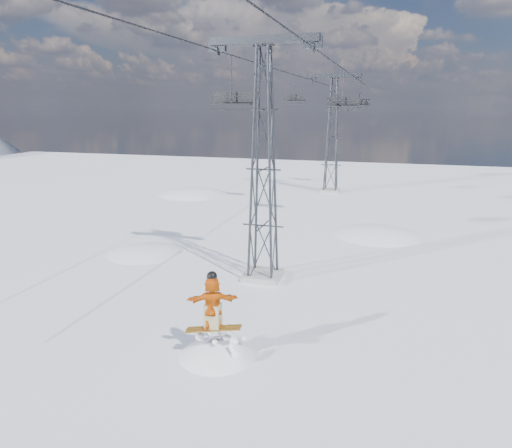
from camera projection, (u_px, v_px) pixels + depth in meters
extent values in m
plane|color=white|center=(178.00, 357.00, 15.72)|extent=(120.00, 120.00, 0.00)
sphere|color=white|center=(153.00, 368.00, 28.85)|extent=(16.00, 16.00, 16.00)
sphere|color=white|center=(368.00, 360.00, 33.14)|extent=(20.00, 20.00, 20.00)
sphere|color=white|center=(197.00, 292.00, 47.63)|extent=(22.00, 22.00, 22.00)
cube|color=#999999|center=(263.00, 276.00, 22.89)|extent=(1.80, 1.80, 0.30)
cube|color=#2F3237|center=(264.00, 40.00, 20.12)|extent=(5.00, 0.35, 0.35)
cube|color=#2F3237|center=(217.00, 46.00, 20.78)|extent=(0.80, 0.25, 0.50)
cube|color=#2F3237|center=(313.00, 42.00, 19.56)|extent=(0.80, 0.25, 0.50)
cube|color=#999999|center=(330.00, 191.00, 46.09)|extent=(1.80, 1.80, 0.30)
cube|color=#2F3237|center=(335.00, 76.00, 43.32)|extent=(5.00, 0.35, 0.35)
cube|color=#2F3237|center=(312.00, 78.00, 43.98)|extent=(0.80, 0.25, 0.50)
cube|color=#2F3237|center=(358.00, 77.00, 42.76)|extent=(0.80, 0.25, 0.50)
cylinder|color=black|center=(278.00, 70.00, 31.50)|extent=(0.06, 51.00, 0.06)
cylinder|color=black|center=(342.00, 68.00, 30.28)|extent=(0.06, 51.00, 0.06)
sphere|color=white|center=(218.00, 399.00, 16.28)|extent=(4.40, 4.40, 4.40)
cube|color=orange|center=(213.00, 329.00, 15.27)|extent=(1.93, 0.59, 0.33)
imported|color=#D45709|center=(213.00, 303.00, 15.04)|extent=(1.80, 1.16, 1.85)
cube|color=tan|center=(213.00, 316.00, 15.16)|extent=(0.63, 0.56, 0.85)
sphere|color=black|center=(212.00, 277.00, 14.81)|extent=(0.35, 0.35, 0.35)
cylinder|color=black|center=(231.00, 80.00, 22.82)|extent=(0.09, 0.09, 2.35)
cube|color=black|center=(232.00, 104.00, 23.12)|extent=(2.14, 0.48, 0.09)
cube|color=black|center=(233.00, 98.00, 23.26)|extent=(2.14, 0.06, 0.59)
cylinder|color=black|center=(230.00, 110.00, 22.94)|extent=(2.14, 0.06, 0.06)
cylinder|color=black|center=(229.00, 96.00, 22.73)|extent=(2.14, 0.05, 0.05)
cylinder|color=black|center=(343.00, 88.00, 31.51)|extent=(0.09, 0.09, 2.45)
cube|color=black|center=(342.00, 106.00, 31.82)|extent=(2.23, 0.50, 0.09)
cube|color=black|center=(343.00, 101.00, 31.96)|extent=(2.23, 0.07, 0.61)
cylinder|color=black|center=(342.00, 110.00, 31.63)|extent=(2.23, 0.07, 0.07)
cylinder|color=black|center=(342.00, 100.00, 31.41)|extent=(2.23, 0.06, 0.06)
cylinder|color=black|center=(294.00, 88.00, 36.65)|extent=(0.07, 0.07, 2.05)
cube|color=black|center=(293.00, 101.00, 36.90)|extent=(1.86, 0.42, 0.07)
cube|color=black|center=(294.00, 98.00, 37.02)|extent=(1.86, 0.06, 0.51)
cylinder|color=black|center=(293.00, 104.00, 36.75)|extent=(1.86, 0.06, 0.06)
cylinder|color=black|center=(293.00, 97.00, 36.56)|extent=(1.86, 0.05, 0.05)
cylinder|color=black|center=(360.00, 93.00, 45.95)|extent=(0.08, 0.08, 2.32)
cube|color=black|center=(359.00, 105.00, 46.24)|extent=(2.11, 0.47, 0.08)
cube|color=black|center=(360.00, 102.00, 46.38)|extent=(2.11, 0.06, 0.58)
cylinder|color=black|center=(359.00, 108.00, 46.06)|extent=(2.11, 0.06, 0.06)
cylinder|color=black|center=(359.00, 101.00, 45.85)|extent=(2.11, 0.05, 0.05)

